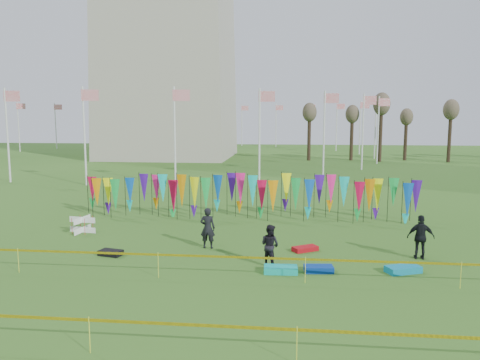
# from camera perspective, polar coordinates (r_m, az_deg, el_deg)

# --- Properties ---
(ground) EXTENTS (160.00, 160.00, 0.00)m
(ground) POSITION_cam_1_polar(r_m,az_deg,el_deg) (17.62, -2.72, -10.68)
(ground) COLOR #2D5818
(ground) RESTS_ON ground
(flagpole_ring) EXTENTS (57.40, 56.16, 8.00)m
(flagpole_ring) POSITION_cam_1_polar(r_m,az_deg,el_deg) (66.64, -8.41, 6.25)
(flagpole_ring) COLOR silver
(flagpole_ring) RESTS_ON ground
(banner_row) EXTENTS (18.64, 0.64, 2.33)m
(banner_row) POSITION_cam_1_polar(r_m,az_deg,el_deg) (25.71, 0.84, -1.50)
(banner_row) COLOR black
(banner_row) RESTS_ON ground
(caution_tape_near) EXTENTS (26.00, 0.02, 0.90)m
(caution_tape_near) POSITION_cam_1_polar(r_m,az_deg,el_deg) (16.27, -4.19, -9.39)
(caution_tape_near) COLOR #E1CE04
(caution_tape_near) RESTS_ON ground
(caution_tape_far) EXTENTS (26.00, 0.02, 0.90)m
(caution_tape_far) POSITION_cam_1_polar(r_m,az_deg,el_deg) (11.42, -9.12, -17.09)
(caution_tape_far) COLOR #E1CE04
(caution_tape_far) RESTS_ON ground
(box_kite) EXTENTS (0.71, 0.71, 0.79)m
(box_kite) POSITION_cam_1_polar(r_m,az_deg,el_deg) (23.90, -18.65, -5.19)
(box_kite) COLOR red
(box_kite) RESTS_ON ground
(person_left) EXTENTS (0.65, 0.48, 1.75)m
(person_left) POSITION_cam_1_polar(r_m,az_deg,el_deg) (19.99, -3.97, -5.86)
(person_left) COLOR black
(person_left) RESTS_ON ground
(person_mid) EXTENTS (0.90, 0.83, 1.58)m
(person_mid) POSITION_cam_1_polar(r_m,az_deg,el_deg) (17.70, 3.67, -7.93)
(person_mid) COLOR black
(person_mid) RESTS_ON ground
(person_right) EXTENTS (1.08, 0.68, 1.75)m
(person_right) POSITION_cam_1_polar(r_m,az_deg,el_deg) (19.78, 21.18, -6.51)
(person_right) COLOR black
(person_right) RESTS_ON ground
(kite_bag_turquoise) EXTENTS (1.22, 0.65, 0.24)m
(kite_bag_turquoise) POSITION_cam_1_polar(r_m,az_deg,el_deg) (17.14, 4.98, -10.82)
(kite_bag_turquoise) COLOR #0CBBAE
(kite_bag_turquoise) RESTS_ON ground
(kite_bag_blue) EXTENTS (1.08, 0.64, 0.22)m
(kite_bag_blue) POSITION_cam_1_polar(r_m,az_deg,el_deg) (17.41, 9.56, -10.64)
(kite_bag_blue) COLOR navy
(kite_bag_blue) RESTS_ON ground
(kite_bag_red) EXTENTS (1.15, 0.97, 0.19)m
(kite_bag_red) POSITION_cam_1_polar(r_m,az_deg,el_deg) (19.91, 7.94, -8.29)
(kite_bag_red) COLOR #AE0B13
(kite_bag_red) RESTS_ON ground
(kite_bag_black) EXTENTS (1.01, 0.73, 0.21)m
(kite_bag_black) POSITION_cam_1_polar(r_m,az_deg,el_deg) (19.82, -15.48, -8.54)
(kite_bag_black) COLOR black
(kite_bag_black) RESTS_ON ground
(kite_bag_teal) EXTENTS (1.36, 1.01, 0.23)m
(kite_bag_teal) POSITION_cam_1_polar(r_m,az_deg,el_deg) (18.09, 19.27, -10.24)
(kite_bag_teal) COLOR #0B81A6
(kite_bag_teal) RESTS_ON ground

